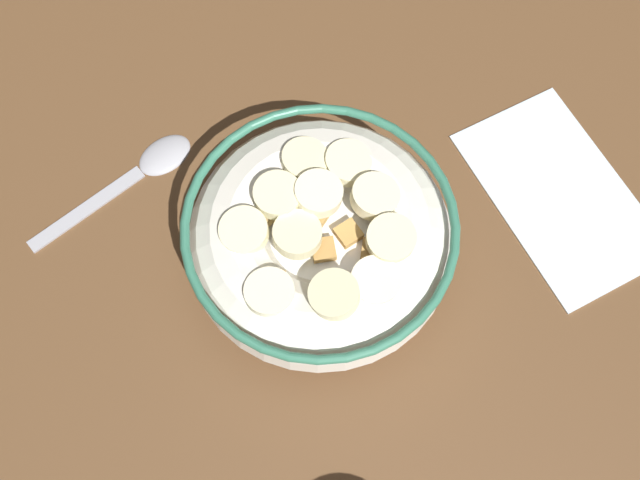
# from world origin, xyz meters

# --- Properties ---
(ground_plane) EXTENTS (1.24, 1.24, 0.02)m
(ground_plane) POSITION_xyz_m (0.00, 0.00, -0.01)
(ground_plane) COLOR brown
(cereal_bowl) EXTENTS (0.17, 0.17, 0.07)m
(cereal_bowl) POSITION_xyz_m (0.00, 0.00, 0.03)
(cereal_bowl) COLOR silver
(cereal_bowl) RESTS_ON ground_plane
(spoon) EXTENTS (0.05, 0.13, 0.01)m
(spoon) POSITION_xyz_m (-0.14, -0.02, 0.00)
(spoon) COLOR #A5A5AD
(spoon) RESTS_ON ground_plane
(folded_napkin) EXTENTS (0.17, 0.15, 0.00)m
(folded_napkin) POSITION_xyz_m (0.11, 0.13, 0.00)
(folded_napkin) COLOR silver
(folded_napkin) RESTS_ON ground_plane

